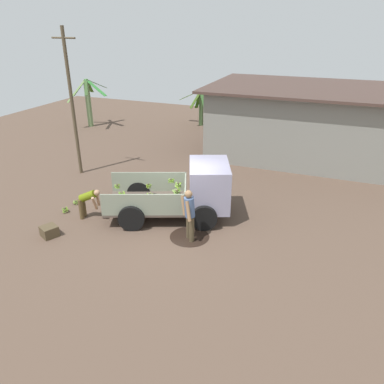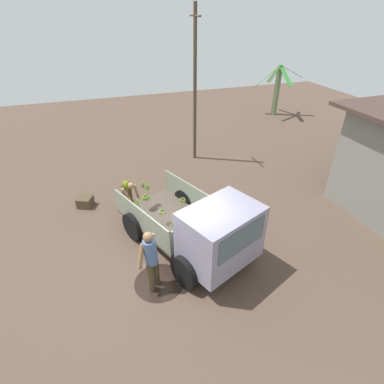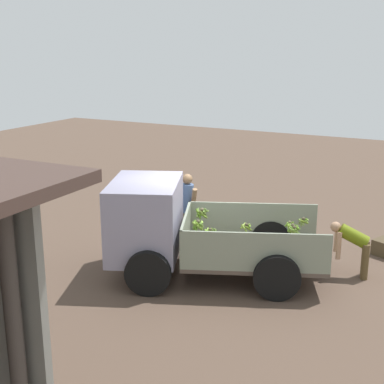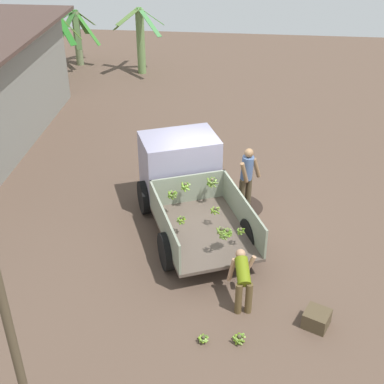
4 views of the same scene
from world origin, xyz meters
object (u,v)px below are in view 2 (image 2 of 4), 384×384
(wooden_crate_0, at_px, (85,202))
(person_bystander_near_shed, at_px, (383,181))
(banana_bunch_on_ground_1, at_px, (126,188))
(person_foreground_visitor, at_px, (151,258))
(person_worker_loading, at_px, (128,189))
(utility_pole, at_px, (195,87))
(cargo_truck, at_px, (207,231))
(banana_bunch_on_ground_0, at_px, (143,184))

(wooden_crate_0, bearing_deg, person_bystander_near_shed, 72.33)
(banana_bunch_on_ground_1, bearing_deg, person_foreground_visitor, -0.23)
(person_worker_loading, xyz_separation_m, wooden_crate_0, (-0.46, -1.48, -0.51))
(utility_pole, height_order, banana_bunch_on_ground_1, utility_pole)
(wooden_crate_0, bearing_deg, person_foreground_visitor, 19.22)
(utility_pole, xyz_separation_m, person_bystander_near_shed, (5.59, 4.85, -2.26))
(cargo_truck, bearing_deg, wooden_crate_0, -163.62)
(banana_bunch_on_ground_1, xyz_separation_m, wooden_crate_0, (0.61, -1.49, 0.06))
(banana_bunch_on_ground_1, distance_m, wooden_crate_0, 1.61)
(banana_bunch_on_ground_0, distance_m, banana_bunch_on_ground_1, 0.68)
(utility_pole, bearing_deg, wooden_crate_0, -63.08)
(person_foreground_visitor, relative_size, wooden_crate_0, 3.63)
(banana_bunch_on_ground_0, relative_size, wooden_crate_0, 0.47)
(person_bystander_near_shed, height_order, banana_bunch_on_ground_1, person_bystander_near_shed)
(person_foreground_visitor, bearing_deg, banana_bunch_on_ground_1, -44.71)
(utility_pole, distance_m, banana_bunch_on_ground_1, 4.94)
(utility_pole, distance_m, person_bystander_near_shed, 7.74)
(person_worker_loading, distance_m, banana_bunch_on_ground_0, 1.45)
(person_worker_loading, xyz_separation_m, banana_bunch_on_ground_1, (-1.07, 0.01, -0.57))
(cargo_truck, height_order, person_worker_loading, cargo_truck)
(utility_pole, bearing_deg, person_bystander_near_shed, 40.93)
(cargo_truck, relative_size, banana_bunch_on_ground_0, 21.03)
(cargo_truck, xyz_separation_m, utility_pole, (-6.29, 1.84, 2.15))
(cargo_truck, xyz_separation_m, wooden_crate_0, (-3.81, -3.05, -0.84))
(person_foreground_visitor, bearing_deg, banana_bunch_on_ground_0, -52.60)
(person_worker_loading, bearing_deg, person_bystander_near_shed, 61.93)
(person_bystander_near_shed, relative_size, banana_bunch_on_ground_1, 6.03)
(cargo_truck, bearing_deg, person_worker_loading, -177.19)
(utility_pole, height_order, person_worker_loading, utility_pole)
(cargo_truck, xyz_separation_m, person_foreground_visitor, (0.41, -1.58, -0.07))
(person_foreground_visitor, height_order, banana_bunch_on_ground_1, person_foreground_visitor)
(person_bystander_near_shed, bearing_deg, utility_pole, -123.59)
(person_foreground_visitor, distance_m, person_bystander_near_shed, 8.35)
(cargo_truck, distance_m, person_foreground_visitor, 1.64)
(utility_pole, xyz_separation_m, person_worker_loading, (2.94, -3.41, -2.48))
(banana_bunch_on_ground_0, bearing_deg, wooden_crate_0, -72.85)
(cargo_truck, bearing_deg, person_foreground_visitor, -97.76)
(banana_bunch_on_ground_0, height_order, wooden_crate_0, wooden_crate_0)
(person_worker_loading, relative_size, banana_bunch_on_ground_0, 5.07)
(person_foreground_visitor, relative_size, banana_bunch_on_ground_1, 6.29)
(wooden_crate_0, bearing_deg, utility_pole, 116.92)
(banana_bunch_on_ground_0, relative_size, banana_bunch_on_ground_1, 0.81)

